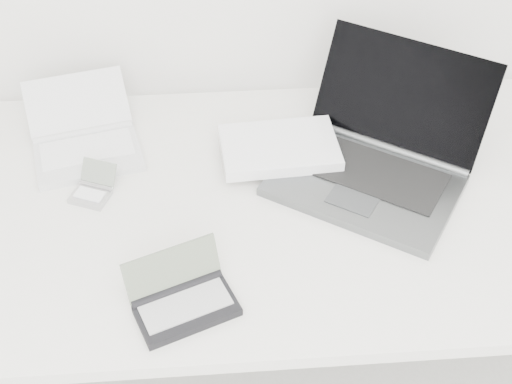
{
  "coord_description": "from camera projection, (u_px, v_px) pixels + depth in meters",
  "views": [
    {
      "loc": [
        -0.11,
        0.46,
        1.77
      ],
      "look_at": [
        -0.03,
        1.51,
        0.79
      ],
      "focal_mm": 50.0,
      "sensor_mm": 36.0,
      "label": 1
    }
  ],
  "objects": [
    {
      "name": "pda_silver",
      "position": [
        93.0,
        190.0,
        1.51
      ],
      "size": [
        0.11,
        0.12,
        0.06
      ],
      "rotation": [
        0.0,
        0.0,
        -0.39
      ],
      "color": "#B6B5BA",
      "rests_on": "desk"
    },
    {
      "name": "laptop_large",
      "position": [
        349.0,
        155.0,
        1.55
      ],
      "size": [
        0.6,
        0.53,
        0.24
      ],
      "rotation": [
        0.0,
        0.0,
        -0.59
      ],
      "color": "#5A5D5F",
      "rests_on": "desk"
    },
    {
      "name": "netbook_open_white",
      "position": [
        85.0,
        140.0,
        1.62
      ],
      "size": [
        0.29,
        0.33,
        0.1
      ],
      "rotation": [
        0.0,
        0.0,
        0.23
      ],
      "color": "silver",
      "rests_on": "desk"
    },
    {
      "name": "desk",
      "position": [
        268.0,
        215.0,
        1.54
      ],
      "size": [
        1.6,
        0.8,
        0.73
      ],
      "color": "white",
      "rests_on": "ground"
    },
    {
      "name": "palmtop_charcoal",
      "position": [
        183.0,
        299.0,
        1.29
      ],
      "size": [
        0.21,
        0.19,
        0.1
      ],
      "rotation": [
        0.0,
        0.0,
        0.38
      ],
      "color": "black",
      "rests_on": "desk"
    }
  ]
}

